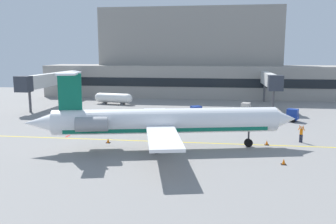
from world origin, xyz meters
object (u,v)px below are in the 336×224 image
object	(u,v)px
regional_jet	(162,121)
marshaller	(301,134)
belt_loader	(288,115)
fuel_tank	(113,98)
baggage_tug	(242,109)
pushback_tractor	(198,113)

from	to	relation	value
regional_jet	marshaller	world-z (taller)	regional_jet
belt_loader	fuel_tank	bearing A→B (deg)	156.70
marshaller	baggage_tug	bearing A→B (deg)	105.99
baggage_tug	fuel_tank	bearing A→B (deg)	162.42
marshaller	belt_loader	bearing A→B (deg)	85.79
fuel_tank	marshaller	size ratio (longest dim) A/B	3.97
belt_loader	marshaller	world-z (taller)	marshaller
pushback_tractor	baggage_tug	bearing A→B (deg)	33.72
belt_loader	marshaller	bearing A→B (deg)	-94.21
fuel_tank	marshaller	xyz separation A→B (m)	(30.17, -26.55, -0.23)
regional_jet	baggage_tug	world-z (taller)	regional_jet
pushback_tractor	belt_loader	size ratio (longest dim) A/B	0.93
baggage_tug	marshaller	world-z (taller)	marshaller
pushback_tractor	fuel_tank	distance (m)	21.67
fuel_tank	marshaller	distance (m)	40.20
baggage_tug	pushback_tractor	bearing A→B (deg)	-146.28
belt_loader	fuel_tank	size ratio (longest dim) A/B	0.51
baggage_tug	belt_loader	size ratio (longest dim) A/B	0.89
regional_jet	fuel_tank	size ratio (longest dim) A/B	3.60
regional_jet	baggage_tug	xyz separation A→B (m)	(10.08, 23.60, -2.15)
pushback_tractor	belt_loader	world-z (taller)	belt_loader
baggage_tug	marshaller	distance (m)	19.44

